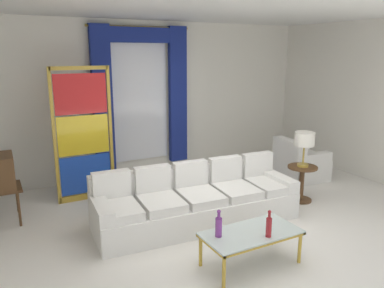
# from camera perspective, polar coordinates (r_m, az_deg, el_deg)

# --- Properties ---
(ground_plane) EXTENTS (16.00, 16.00, 0.00)m
(ground_plane) POSITION_cam_1_polar(r_m,az_deg,el_deg) (5.44, 5.38, -12.72)
(ground_plane) COLOR white
(wall_rear) EXTENTS (8.00, 0.12, 3.00)m
(wall_rear) POSITION_cam_1_polar(r_m,az_deg,el_deg) (7.66, -7.22, 6.70)
(wall_rear) COLOR white
(wall_rear) RESTS_ON ground
(wall_right) EXTENTS (0.12, 7.00, 3.00)m
(wall_right) POSITION_cam_1_polar(r_m,az_deg,el_deg) (7.96, 25.71, 5.72)
(wall_right) COLOR white
(wall_right) RESTS_ON ground
(ceiling_slab) EXTENTS (8.00, 7.60, 0.04)m
(ceiling_slab) POSITION_cam_1_polar(r_m,az_deg,el_deg) (5.59, 1.28, 19.90)
(ceiling_slab) COLOR white
(curtained_window) EXTENTS (2.00, 0.17, 2.70)m
(curtained_window) POSITION_cam_1_polar(r_m,az_deg,el_deg) (7.44, -7.60, 8.36)
(curtained_window) COLOR white
(curtained_window) RESTS_ON ground
(couch_white_long) EXTENTS (2.98, 1.14, 0.86)m
(couch_white_long) POSITION_cam_1_polar(r_m,az_deg,el_deg) (5.56, 0.44, -8.58)
(couch_white_long) COLOR white
(couch_white_long) RESTS_ON ground
(coffee_table) EXTENTS (1.13, 0.57, 0.41)m
(coffee_table) POSITION_cam_1_polar(r_m,az_deg,el_deg) (4.52, 8.86, -13.35)
(coffee_table) COLOR silver
(coffee_table) RESTS_ON ground
(bottle_blue_decanter) EXTENTS (0.07, 0.07, 0.32)m
(bottle_blue_decanter) POSITION_cam_1_polar(r_m,az_deg,el_deg) (4.31, 4.02, -12.14)
(bottle_blue_decanter) COLOR #753384
(bottle_blue_decanter) RESTS_ON coffee_table
(bottle_crystal_tall) EXTENTS (0.06, 0.06, 0.32)m
(bottle_crystal_tall) POSITION_cam_1_polar(r_m,az_deg,el_deg) (4.38, 11.45, -11.99)
(bottle_crystal_tall) COLOR maroon
(bottle_crystal_tall) RESTS_ON coffee_table
(armchair_white) EXTENTS (0.89, 0.88, 0.80)m
(armchair_white) POSITION_cam_1_polar(r_m,az_deg,el_deg) (7.66, 15.74, -2.97)
(armchair_white) COLOR white
(armchair_white) RESTS_ON ground
(stained_glass_divider) EXTENTS (0.95, 0.05, 2.20)m
(stained_glass_divider) POSITION_cam_1_polar(r_m,az_deg,el_deg) (6.41, -15.96, 0.93)
(stained_glass_divider) COLOR gold
(stained_glass_divider) RESTS_ON ground
(peacock_figurine) EXTENTS (0.44, 0.60, 0.50)m
(peacock_figurine) POSITION_cam_1_polar(r_m,az_deg,el_deg) (6.31, -11.84, -6.99)
(peacock_figurine) COLOR beige
(peacock_figurine) RESTS_ON ground
(round_side_table) EXTENTS (0.48, 0.48, 0.59)m
(round_side_table) POSITION_cam_1_polar(r_m,az_deg,el_deg) (6.53, 16.14, -5.25)
(round_side_table) COLOR brown
(round_side_table) RESTS_ON ground
(table_lamp_brass) EXTENTS (0.32, 0.32, 0.57)m
(table_lamp_brass) POSITION_cam_1_polar(r_m,az_deg,el_deg) (6.35, 16.53, 0.50)
(table_lamp_brass) COLOR #B29338
(table_lamp_brass) RESTS_ON round_side_table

